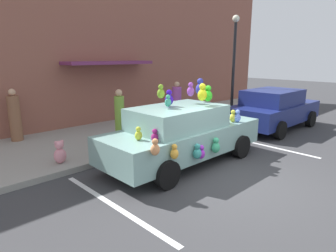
# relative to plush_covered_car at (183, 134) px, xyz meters

# --- Properties ---
(ground_plane) EXTENTS (60.00, 60.00, 0.00)m
(ground_plane) POSITION_rel_plush_covered_car_xyz_m (-0.06, -1.69, -0.81)
(ground_plane) COLOR #38383A
(sidewalk) EXTENTS (24.00, 4.00, 0.15)m
(sidewalk) POSITION_rel_plush_covered_car_xyz_m (-0.06, 3.31, -0.73)
(sidewalk) COLOR gray
(sidewalk) RESTS_ON ground
(storefront_building) EXTENTS (24.00, 1.25, 6.40)m
(storefront_building) POSITION_rel_plush_covered_car_xyz_m (-0.04, 5.46, 2.39)
(storefront_building) COLOR brown
(storefront_building) RESTS_ON ground
(parking_stripe_front) EXTENTS (0.12, 3.60, 0.01)m
(parking_stripe_front) POSITION_rel_plush_covered_car_xyz_m (3.04, -0.69, -0.80)
(parking_stripe_front) COLOR silver
(parking_stripe_front) RESTS_ON ground
(parking_stripe_rear) EXTENTS (0.12, 3.60, 0.01)m
(parking_stripe_rear) POSITION_rel_plush_covered_car_xyz_m (-2.65, -0.69, -0.80)
(parking_stripe_rear) COLOR silver
(parking_stripe_rear) RESTS_ON ground
(plush_covered_car) EXTENTS (4.66, 2.02, 2.20)m
(plush_covered_car) POSITION_rel_plush_covered_car_xyz_m (0.00, 0.00, 0.00)
(plush_covered_car) COLOR #7EA9A1
(plush_covered_car) RESTS_ON ground
(parked_sedan_behind) EXTENTS (4.34, 2.06, 1.54)m
(parked_sedan_behind) POSITION_rel_plush_covered_car_xyz_m (5.36, 0.15, -0.02)
(parked_sedan_behind) COLOR navy
(parked_sedan_behind) RESTS_ON ground
(teddy_bear_on_sidewalk) EXTENTS (0.31, 0.26, 0.60)m
(teddy_bear_on_sidewalk) POSITION_rel_plush_covered_car_xyz_m (-2.54, 1.85, -0.38)
(teddy_bear_on_sidewalk) COLOR pink
(teddy_bear_on_sidewalk) RESTS_ON sidewalk
(street_lamp_post) EXTENTS (0.28, 0.28, 4.23)m
(street_lamp_post) POSITION_rel_plush_covered_car_xyz_m (4.94, 1.81, 1.90)
(street_lamp_post) COLOR black
(street_lamp_post) RESTS_ON sidewalk
(pedestrian_near_shopfront) EXTENTS (0.30, 0.30, 1.66)m
(pedestrian_near_shopfront) POSITION_rel_plush_covered_car_xyz_m (-0.30, 2.43, 0.12)
(pedestrian_near_shopfront) COLOR #7AA93A
(pedestrian_near_shopfront) RESTS_ON sidewalk
(pedestrian_walking_past) EXTENTS (0.35, 0.35, 1.71)m
(pedestrian_walking_past) POSITION_rel_plush_covered_car_xyz_m (2.58, 2.74, 0.13)
(pedestrian_walking_past) COLOR #A349A6
(pedestrian_walking_past) RESTS_ON sidewalk
(pedestrian_by_lamp) EXTENTS (0.36, 0.36, 1.66)m
(pedestrian_by_lamp) POSITION_rel_plush_covered_car_xyz_m (-2.64, 4.81, 0.11)
(pedestrian_by_lamp) COLOR brown
(pedestrian_by_lamp) RESTS_ON sidewalk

